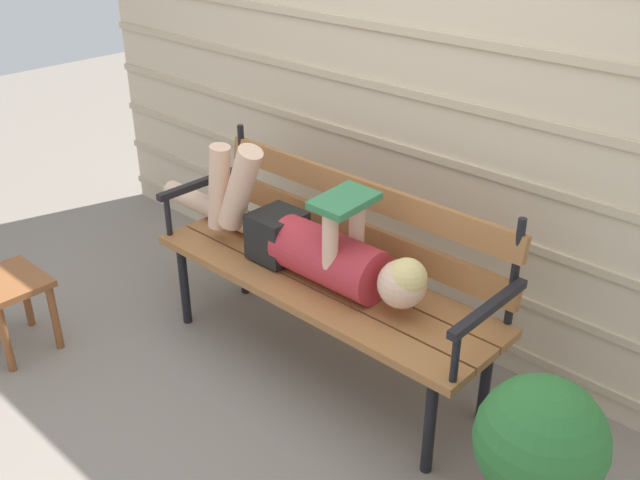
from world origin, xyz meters
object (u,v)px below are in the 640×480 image
object	(u,v)px
reclining_person	(305,241)
potted_plant	(537,457)
park_bench	(331,263)
footstool	(11,294)

from	to	relation	value
reclining_person	potted_plant	bearing A→B (deg)	-9.81
park_bench	potted_plant	distance (m)	1.18
park_bench	potted_plant	world-z (taller)	park_bench
footstool	potted_plant	bearing A→B (deg)	15.78
reclining_person	footstool	bearing A→B (deg)	-140.79
footstool	potted_plant	world-z (taller)	potted_plant
park_bench	footstool	size ratio (longest dim) A/B	4.46
park_bench	potted_plant	xyz separation A→B (m)	(1.13, -0.28, -0.15)
reclining_person	potted_plant	size ratio (longest dim) A/B	2.59
footstool	potted_plant	distance (m)	2.35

